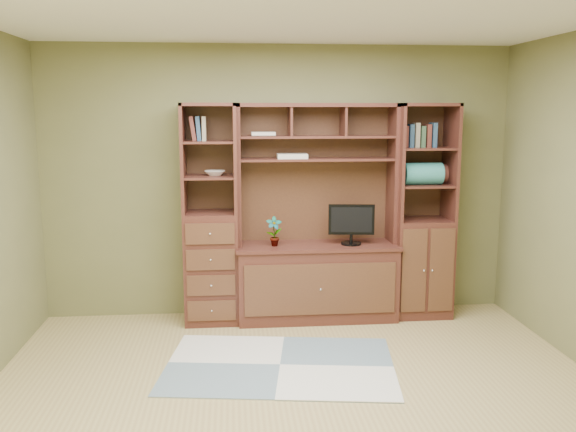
{
  "coord_description": "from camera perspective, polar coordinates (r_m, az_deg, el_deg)",
  "views": [
    {
      "loc": [
        -0.46,
        -3.86,
        1.98
      ],
      "look_at": [
        0.01,
        1.2,
        1.1
      ],
      "focal_mm": 38.0,
      "sensor_mm": 36.0,
      "label": 1
    }
  ],
  "objects": [
    {
      "name": "center_hutch",
      "position": [
        5.73,
        2.76,
        0.22
      ],
      "size": [
        1.54,
        0.53,
        2.05
      ],
      "primitive_type": "cube",
      "color": "#451F18",
      "rests_on": "ground"
    },
    {
      "name": "left_tower",
      "position": [
        5.72,
        -7.26,
        0.13
      ],
      "size": [
        0.5,
        0.45,
        2.05
      ],
      "primitive_type": "cube",
      "color": "#451F18",
      "rests_on": "ground"
    },
    {
      "name": "rug",
      "position": [
        4.93,
        -0.75,
        -13.77
      ],
      "size": [
        1.93,
        1.43,
        0.01
      ],
      "primitive_type": "cube",
      "rotation": [
        0.0,
        0.0,
        -0.14
      ],
      "color": "#A3AAA9",
      "rests_on": "ground"
    },
    {
      "name": "blanket_teal",
      "position": [
        5.9,
        12.5,
        3.88
      ],
      "size": [
        0.36,
        0.21,
        0.21
      ],
      "primitive_type": "cube",
      "color": "#2F7D77",
      "rests_on": "right_tower"
    },
    {
      "name": "blanket_red",
      "position": [
        6.07,
        13.45,
        3.87
      ],
      "size": [
        0.32,
        0.18,
        0.18
      ],
      "primitive_type": "cube",
      "color": "brown",
      "rests_on": "right_tower"
    },
    {
      "name": "room",
      "position": [
        3.95,
        1.43,
        -0.09
      ],
      "size": [
        4.6,
        4.1,
        2.64
      ],
      "color": "tan",
      "rests_on": "ground"
    },
    {
      "name": "monitor",
      "position": [
        5.76,
        5.96,
        -0.09
      ],
      "size": [
        0.45,
        0.24,
        0.53
      ],
      "primitive_type": "cube",
      "rotation": [
        0.0,
        0.0,
        -0.12
      ],
      "color": "black",
      "rests_on": "center_hutch"
    },
    {
      "name": "magazines",
      "position": [
        5.73,
        0.37,
        5.64
      ],
      "size": [
        0.28,
        0.2,
        0.04
      ],
      "primitive_type": "cube",
      "color": "beige",
      "rests_on": "center_hutch"
    },
    {
      "name": "orchid",
      "position": [
        5.68,
        -1.31,
        -1.46
      ],
      "size": [
        0.15,
        0.1,
        0.28
      ],
      "primitive_type": "imported",
      "color": "#9A4834",
      "rests_on": "center_hutch"
    },
    {
      "name": "right_tower",
      "position": [
        6.0,
        12.45,
        0.43
      ],
      "size": [
        0.55,
        0.45,
        2.05
      ],
      "primitive_type": "cube",
      "color": "#451F18",
      "rests_on": "ground"
    },
    {
      "name": "bowl",
      "position": [
        5.66,
        -6.86,
        4.01
      ],
      "size": [
        0.19,
        0.19,
        0.05
      ],
      "primitive_type": "imported",
      "color": "beige",
      "rests_on": "left_tower"
    }
  ]
}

